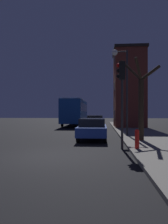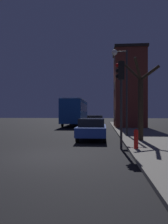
{
  "view_description": "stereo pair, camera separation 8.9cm",
  "coord_description": "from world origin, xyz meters",
  "px_view_note": "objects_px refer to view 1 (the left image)",
  "views": [
    {
      "loc": [
        2.29,
        -8.87,
        1.82
      ],
      "look_at": [
        0.43,
        13.39,
        1.86
      ],
      "focal_mm": 35.0,
      "sensor_mm": 36.0,
      "label": 1
    },
    {
      "loc": [
        2.38,
        -8.86,
        1.82
      ],
      "look_at": [
        0.43,
        13.39,
        1.86
      ],
      "focal_mm": 35.0,
      "sensor_mm": 36.0,
      "label": 2
    }
  ],
  "objects_px": {
    "traffic_light": "(121,86)",
    "car_mid_lane": "(95,122)",
    "streetlamp": "(122,75)",
    "car_near_lane": "(93,128)",
    "bus": "(75,110)",
    "bare_tree": "(141,100)",
    "fire_hydrant": "(137,138)"
  },
  "relations": [
    {
      "from": "traffic_light",
      "to": "car_mid_lane",
      "type": "xyz_separation_m",
      "value": [
        -1.71,
        12.66,
        -2.34
      ]
    },
    {
      "from": "streetlamp",
      "to": "traffic_light",
      "type": "height_order",
      "value": "streetlamp"
    },
    {
      "from": "car_near_lane",
      "to": "bus",
      "type": "bearing_deg",
      "value": 101.31
    },
    {
      "from": "car_mid_lane",
      "to": "streetlamp",
      "type": "bearing_deg",
      "value": -72.85
    },
    {
      "from": "traffic_light",
      "to": "bare_tree",
      "type": "xyz_separation_m",
      "value": [
        1.37,
        2.49,
        -0.57
      ]
    },
    {
      "from": "car_near_lane",
      "to": "car_mid_lane",
      "type": "height_order",
      "value": "car_mid_lane"
    },
    {
      "from": "car_mid_lane",
      "to": "bus",
      "type": "bearing_deg",
      "value": 115.01
    },
    {
      "from": "traffic_light",
      "to": "bus",
      "type": "bearing_deg",
      "value": 103.82
    },
    {
      "from": "traffic_light",
      "to": "fire_hydrant",
      "type": "relative_size",
      "value": 4.79
    },
    {
      "from": "car_mid_lane",
      "to": "fire_hydrant",
      "type": "xyz_separation_m",
      "value": [
        2.37,
        -13.29,
        -0.16
      ]
    },
    {
      "from": "traffic_light",
      "to": "car_mid_lane",
      "type": "bearing_deg",
      "value": 97.7
    },
    {
      "from": "streetlamp",
      "to": "bus",
      "type": "relative_size",
      "value": 0.6
    },
    {
      "from": "bus",
      "to": "car_near_lane",
      "type": "xyz_separation_m",
      "value": [
        3.08,
        -15.41,
        -1.35
      ]
    },
    {
      "from": "car_mid_lane",
      "to": "fire_hydrant",
      "type": "distance_m",
      "value": 13.5
    },
    {
      "from": "traffic_light",
      "to": "car_mid_lane",
      "type": "distance_m",
      "value": 12.99
    },
    {
      "from": "car_mid_lane",
      "to": "traffic_light",
      "type": "bearing_deg",
      "value": -82.3
    },
    {
      "from": "car_near_lane",
      "to": "car_mid_lane",
      "type": "bearing_deg",
      "value": 90.73
    },
    {
      "from": "streetlamp",
      "to": "car_near_lane",
      "type": "height_order",
      "value": "streetlamp"
    },
    {
      "from": "bus",
      "to": "traffic_light",
      "type": "bearing_deg",
      "value": -76.18
    },
    {
      "from": "bare_tree",
      "to": "traffic_light",
      "type": "bearing_deg",
      "value": -118.86
    },
    {
      "from": "car_near_lane",
      "to": "fire_hydrant",
      "type": "bearing_deg",
      "value": -61.97
    },
    {
      "from": "traffic_light",
      "to": "fire_hydrant",
      "type": "bearing_deg",
      "value": -43.42
    },
    {
      "from": "bus",
      "to": "car_mid_lane",
      "type": "height_order",
      "value": "bus"
    },
    {
      "from": "bus",
      "to": "car_mid_lane",
      "type": "bearing_deg",
      "value": -64.99
    },
    {
      "from": "traffic_light",
      "to": "bare_tree",
      "type": "distance_m",
      "value": 2.9
    },
    {
      "from": "bare_tree",
      "to": "fire_hydrant",
      "type": "height_order",
      "value": "bare_tree"
    },
    {
      "from": "traffic_light",
      "to": "car_mid_lane",
      "type": "relative_size",
      "value": 0.98
    },
    {
      "from": "streetlamp",
      "to": "car_near_lane",
      "type": "relative_size",
      "value": 1.38
    },
    {
      "from": "traffic_light",
      "to": "fire_hydrant",
      "type": "height_order",
      "value": "traffic_light"
    },
    {
      "from": "bare_tree",
      "to": "fire_hydrant",
      "type": "distance_m",
      "value": 3.73
    },
    {
      "from": "bare_tree",
      "to": "car_mid_lane",
      "type": "xyz_separation_m",
      "value": [
        -3.09,
        10.17,
        -1.77
      ]
    },
    {
      "from": "car_near_lane",
      "to": "car_mid_lane",
      "type": "relative_size",
      "value": 1.04
    }
  ]
}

